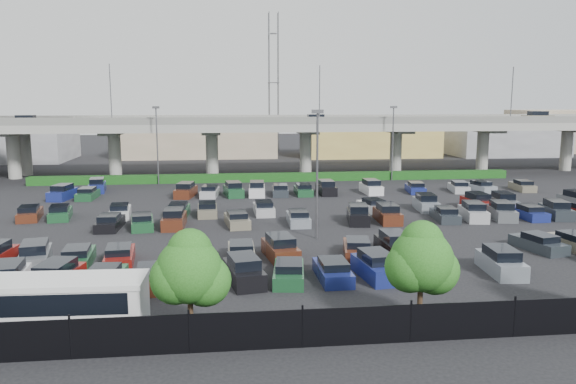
{
  "coord_description": "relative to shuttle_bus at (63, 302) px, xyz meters",
  "views": [
    {
      "loc": [
        -7.38,
        -51.53,
        10.94
      ],
      "look_at": [
        -1.02,
        3.26,
        2.0
      ],
      "focal_mm": 35.0,
      "sensor_mm": 36.0,
      "label": 1
    }
  ],
  "objects": [
    {
      "name": "distant_buildings",
      "position": [
        27.58,
        86.4,
        2.36
      ],
      "size": [
        138.0,
        24.0,
        9.0
      ],
      "color": "gray",
      "rests_on": "ground"
    },
    {
      "name": "tree_row",
      "position": [
        15.9,
        -1.94,
        2.14
      ],
      "size": [
        65.07,
        3.66,
        5.94
      ],
      "color": "#332316",
      "rests_on": "ground"
    },
    {
      "name": "ground",
      "position": [
        15.2,
        24.59,
        -1.38
      ],
      "size": [
        280.0,
        280.0,
        0.0
      ],
      "primitive_type": "plane",
      "color": "black"
    },
    {
      "name": "overpass",
      "position": [
        15.02,
        56.55,
        5.59
      ],
      "size": [
        150.0,
        13.0,
        15.8
      ],
      "color": "gray",
      "rests_on": "ground"
    },
    {
      "name": "comm_tower",
      "position": [
        19.2,
        98.59,
        14.23
      ],
      "size": [
        2.4,
        2.4,
        30.0
      ],
      "color": "#4F5055",
      "rests_on": "ground"
    },
    {
      "name": "hedge",
      "position": [
        15.2,
        49.59,
        -0.83
      ],
      "size": [
        66.0,
        1.6,
        1.1
      ],
      "primitive_type": "cube",
      "color": "#103910",
      "rests_on": "ground"
    },
    {
      "name": "fence",
      "position": [
        15.15,
        -3.41,
        -0.48
      ],
      "size": [
        70.0,
        0.1,
        2.0
      ],
      "color": "black",
      "rests_on": "ground"
    },
    {
      "name": "parked_cars",
      "position": [
        15.18,
        20.07,
        -0.75
      ],
      "size": [
        63.01,
        41.65,
        1.67
      ],
      "color": "#1C502C",
      "rests_on": "ground"
    },
    {
      "name": "shuttle_bus",
      "position": [
        0.0,
        0.0,
        0.0
      ],
      "size": [
        8.01,
        3.01,
        2.54
      ],
      "color": "silver",
      "rests_on": "ground"
    },
    {
      "name": "light_poles",
      "position": [
        11.07,
        26.59,
        4.85
      ],
      "size": [
        66.9,
        48.38,
        10.3
      ],
      "color": "#4F5055",
      "rests_on": "ground"
    }
  ]
}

